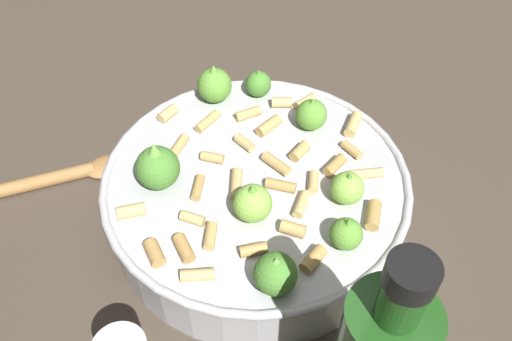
{
  "coord_description": "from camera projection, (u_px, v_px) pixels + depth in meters",
  "views": [
    {
      "loc": [
        -0.29,
        0.2,
        0.46
      ],
      "look_at": [
        0.0,
        0.0,
        0.07
      ],
      "focal_mm": 37.55,
      "sensor_mm": 36.0,
      "label": 1
    }
  ],
  "objects": [
    {
      "name": "ground_plane",
      "position": [
        256.0,
        217.0,
        0.57
      ],
      "size": [
        2.4,
        2.4,
        0.0
      ],
      "primitive_type": "plane",
      "color": "#42382D"
    },
    {
      "name": "wooden_spoon",
      "position": [
        37.0,
        183.0,
        0.6
      ],
      "size": [
        0.09,
        0.24,
        0.02
      ],
      "color": "#9E703D",
      "rests_on": "ground"
    },
    {
      "name": "cooking_pan",
      "position": [
        256.0,
        193.0,
        0.55
      ],
      "size": [
        0.31,
        0.31,
        0.12
      ],
      "color": "#B7B7BC",
      "rests_on": "ground"
    }
  ]
}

